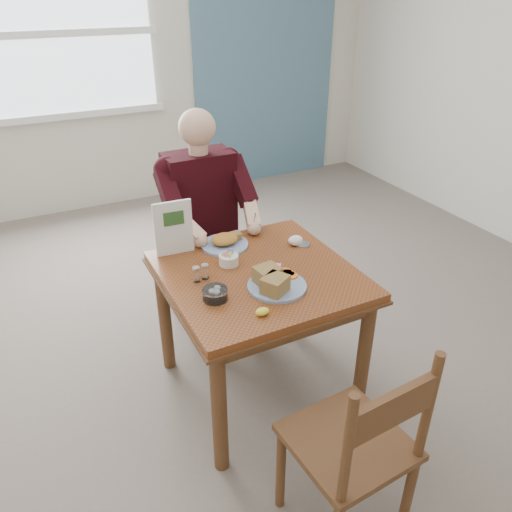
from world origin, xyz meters
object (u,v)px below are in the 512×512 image
chair_far (202,251)px  chair_near (356,448)px  near_plate (274,282)px  far_plate (225,241)px  table (259,291)px  diner (205,208)px

chair_far → chair_near: same height
chair_near → chair_far: bearing=88.4°
chair_near → near_plate: size_ratio=2.66×
chair_near → far_plate: bearing=89.4°
table → diner: 0.73m
chair_far → far_plate: chair_far is taller
chair_near → diner: (0.05, 1.61, 0.33)m
chair_near → far_plate: 1.26m
table → diner: size_ratio=0.66×
chair_far → diner: size_ratio=0.69×
chair_far → far_plate: (-0.04, -0.47, 0.30)m
far_plate → chair_far: bearing=85.6°
table → chair_far: (0.00, 0.80, -0.16)m
far_plate → diner: bearing=84.6°
near_plate → far_plate: size_ratio=1.34×
table → near_plate: bearing=-91.0°
table → chair_near: (-0.05, -0.90, -0.16)m
table → far_plate: far_plate is taller
table → diner: bearing=90.0°
far_plate → chair_near: bearing=-90.6°
table → near_plate: 0.22m
near_plate → chair_near: bearing=-93.5°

